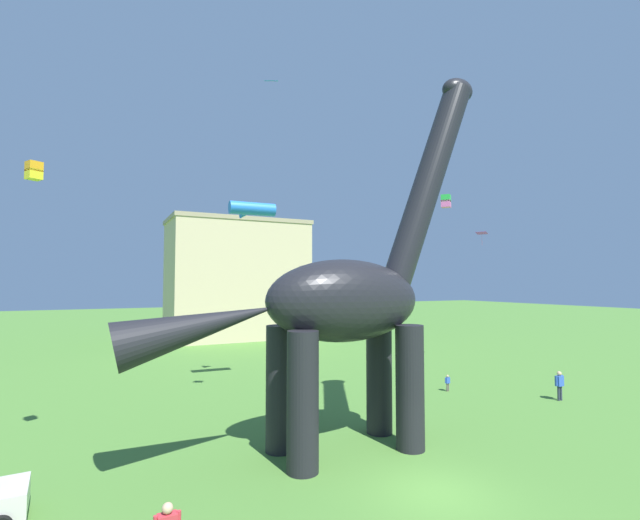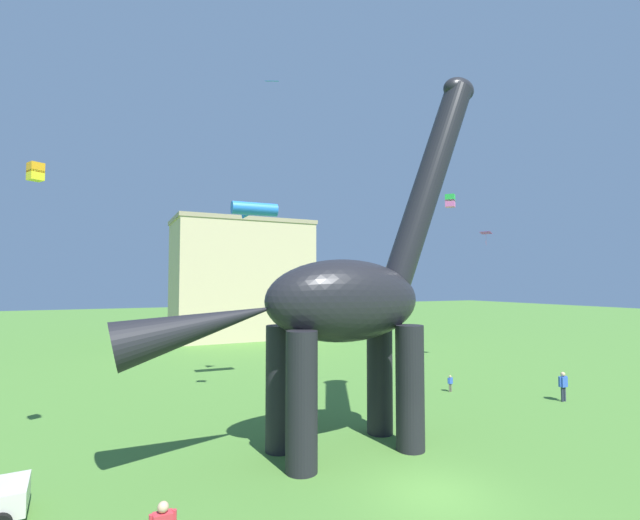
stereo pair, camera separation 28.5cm
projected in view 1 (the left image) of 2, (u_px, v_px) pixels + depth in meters
The scene contains 10 objects.
ground_plane at pixel (435, 493), 14.62m from camera, with size 240.00×240.00×0.00m, color #4C7F33.
dinosaur_sculpture at pixel (343, 301), 18.63m from camera, with size 16.47×3.49×17.21m.
person_near_flyer at pixel (448, 381), 28.33m from camera, with size 0.39×0.17×1.04m.
person_far_spectator at pixel (559, 383), 26.15m from camera, with size 0.64×0.28×1.71m.
kite_drifting at pixel (446, 201), 45.64m from camera, with size 1.27×1.27×1.29m.
kite_high_left at pixel (251, 210), 29.27m from camera, with size 3.05×2.61×0.89m.
kite_mid_left at pixel (482, 233), 38.52m from camera, with size 1.03×1.14×1.16m.
kite_mid_center at pixel (271, 81), 22.04m from camera, with size 0.81×0.72×0.19m.
kite_far_right at pixel (34, 171), 16.76m from camera, with size 0.65×0.65×0.68m.
background_building_block at pixel (237, 279), 56.24m from camera, with size 16.97×9.98×14.90m.
Camera 1 is at (-10.13, -11.71, 6.98)m, focal length 24.75 mm.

